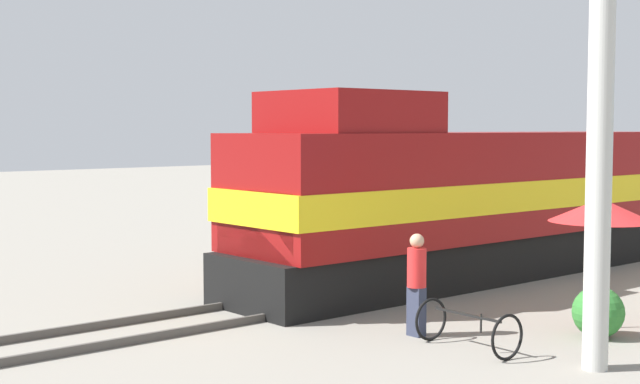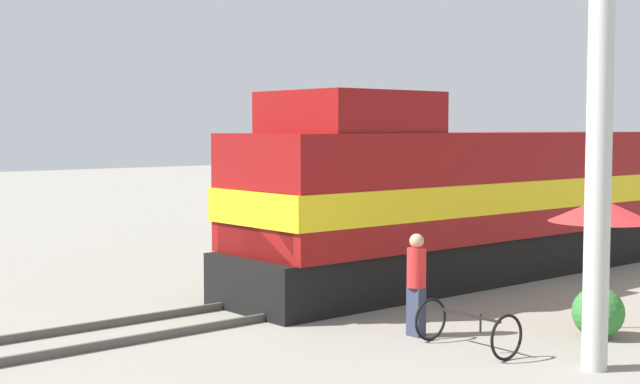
% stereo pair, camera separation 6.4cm
% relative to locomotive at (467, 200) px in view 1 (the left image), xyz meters
% --- Properties ---
extents(ground_plane, '(120.00, 120.00, 0.00)m').
position_rel_locomotive_xyz_m(ground_plane, '(0.00, -4.38, -1.94)').
color(ground_plane, gray).
extents(rail_near, '(0.08, 43.04, 0.15)m').
position_rel_locomotive_xyz_m(rail_near, '(-0.72, -4.38, -1.86)').
color(rail_near, '#4C4742').
rests_on(rail_near, ground_plane).
extents(rail_far, '(0.08, 43.04, 0.15)m').
position_rel_locomotive_xyz_m(rail_far, '(0.72, -4.38, -1.86)').
color(rail_far, '#4C4742').
rests_on(rail_far, ground_plane).
extents(locomotive, '(3.03, 14.29, 4.46)m').
position_rel_locomotive_xyz_m(locomotive, '(0.00, 0.00, 0.00)').
color(locomotive, black).
rests_on(locomotive, ground_plane).
extents(utility_pole, '(1.80, 0.39, 10.58)m').
position_rel_locomotive_xyz_m(utility_pole, '(6.71, -4.92, 3.42)').
color(utility_pole, '#B2B2AD').
rests_on(utility_pole, ground_plane).
extents(vendor_umbrella, '(1.89, 1.89, 2.40)m').
position_rel_locomotive_xyz_m(vendor_umbrella, '(5.19, -2.41, 0.25)').
color(vendor_umbrella, '#4C4C4C').
rests_on(vendor_umbrella, ground_plane).
extents(shrub_cluster, '(0.91, 0.91, 0.91)m').
position_rel_locomotive_xyz_m(shrub_cluster, '(5.59, -3.06, -1.48)').
color(shrub_cluster, '#2D722D').
rests_on(shrub_cluster, ground_plane).
extents(person_bystander, '(0.34, 0.34, 1.83)m').
position_rel_locomotive_xyz_m(person_bystander, '(3.42, -5.40, -0.94)').
color(person_bystander, '#2D3347').
rests_on(person_bystander, ground_plane).
extents(bicycle, '(1.76, 0.81, 0.75)m').
position_rel_locomotive_xyz_m(bicycle, '(4.68, -5.50, -1.56)').
color(bicycle, black).
rests_on(bicycle, ground_plane).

